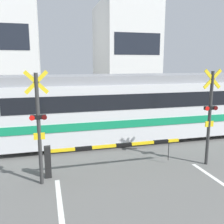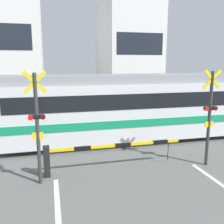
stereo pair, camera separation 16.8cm
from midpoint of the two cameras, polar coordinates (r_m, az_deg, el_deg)
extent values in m
cube|color=gray|center=(11.14, -0.15, -7.45)|extent=(50.00, 0.10, 0.08)
cube|color=gray|center=(12.48, -1.74, -5.41)|extent=(50.00, 0.10, 0.08)
cube|color=silver|center=(13.67, 21.30, 1.42)|extent=(19.93, 2.68, 2.48)
cube|color=gray|center=(13.52, 21.72, 7.36)|extent=(19.73, 2.36, 0.36)
cube|color=#148C59|center=(13.73, 21.19, -0.10)|extent=(19.95, 2.74, 0.32)
cube|color=black|center=(13.60, 21.46, 3.74)|extent=(19.13, 2.72, 0.64)
cylinder|color=black|center=(10.88, -4.52, -6.08)|extent=(0.76, 0.12, 0.76)
cylinder|color=black|center=(12.24, -5.65, -4.14)|extent=(0.76, 0.12, 0.76)
cube|color=black|center=(8.32, -14.13, -10.93)|extent=(0.20, 0.20, 1.03)
cube|color=yellow|center=(8.48, 1.55, -7.63)|extent=(4.58, 0.09, 0.09)
cube|color=black|center=(8.26, -6.20, -8.21)|extent=(0.55, 0.10, 0.10)
cube|color=black|center=(8.54, 3.05, -7.50)|extent=(0.55, 0.10, 0.10)
cube|color=black|center=(9.03, 11.47, -6.69)|extent=(0.55, 0.10, 0.10)
cylinder|color=black|center=(9.29, 13.18, -8.78)|extent=(0.02, 0.02, 0.69)
cube|color=black|center=(15.12, 6.35, -0.69)|extent=(0.20, 0.20, 1.03)
cube|color=yellow|center=(14.42, -2.18, 0.21)|extent=(4.58, 0.09, 0.09)
cube|color=black|center=(14.70, 2.19, 0.42)|extent=(0.55, 0.10, 0.10)
cube|color=black|center=(14.38, -3.07, 0.17)|extent=(0.55, 0.10, 0.10)
cube|color=black|center=(14.18, -8.53, -0.09)|extent=(0.55, 0.10, 0.10)
cylinder|color=black|center=(14.24, -9.77, -1.68)|extent=(0.02, 0.02, 0.69)
cylinder|color=#333333|center=(7.59, -16.04, -4.02)|extent=(0.11, 0.11, 3.33)
cube|color=yellow|center=(7.36, -16.62, 6.55)|extent=(0.68, 0.04, 0.68)
cube|color=yellow|center=(7.36, -16.62, 6.55)|extent=(0.68, 0.04, 0.68)
cube|color=black|center=(7.50, -16.20, -1.07)|extent=(0.44, 0.12, 0.12)
cylinder|color=red|center=(7.43, -17.52, -1.25)|extent=(0.15, 0.03, 0.15)
cylinder|color=#4C0C0C|center=(7.42, -14.90, -1.13)|extent=(0.15, 0.03, 0.15)
cube|color=yellow|center=(7.61, -15.97, -5.26)|extent=(0.32, 0.03, 0.20)
cylinder|color=#333333|center=(9.31, 21.80, -1.62)|extent=(0.11, 0.11, 3.33)
cube|color=yellow|center=(9.13, 22.43, 6.97)|extent=(0.68, 0.04, 0.68)
cube|color=yellow|center=(9.13, 22.43, 6.97)|extent=(0.68, 0.04, 0.68)
cube|color=black|center=(9.24, 21.98, 0.80)|extent=(0.44, 0.12, 0.12)
cylinder|color=red|center=(9.08, 21.38, 0.67)|extent=(0.15, 0.03, 0.15)
cylinder|color=#4C0C0C|center=(9.28, 23.10, 0.76)|extent=(0.15, 0.03, 0.15)
cube|color=yellow|center=(9.33, 21.80, -2.64)|extent=(0.32, 0.03, 0.20)
cylinder|color=#33384C|center=(17.97, -7.06, 0.86)|extent=(0.13, 0.13, 0.83)
cylinder|color=#33384C|center=(17.99, -6.62, 0.88)|extent=(0.13, 0.13, 0.83)
cube|color=navy|center=(17.86, -6.90, 3.22)|extent=(0.38, 0.22, 0.66)
sphere|color=tan|center=(17.81, -6.93, 4.65)|extent=(0.23, 0.23, 0.23)
cube|color=white|center=(27.02, 3.58, 13.69)|extent=(5.20, 7.92, 9.63)
cube|color=#1E232D|center=(23.30, 6.66, 15.24)|extent=(4.37, 0.03, 1.93)
camera|label=1|loc=(0.08, -89.53, 0.09)|focal=40.00mm
camera|label=2|loc=(0.08, 90.47, -0.09)|focal=40.00mm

